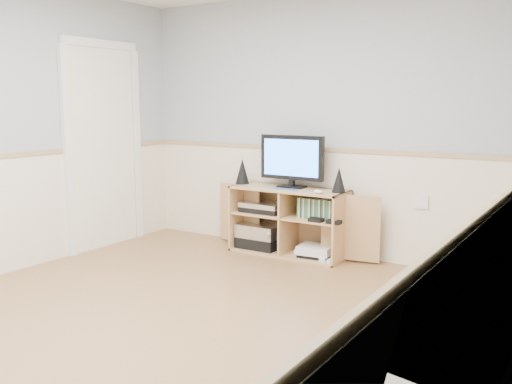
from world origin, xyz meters
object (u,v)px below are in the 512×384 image
Objects in this scene: monitor at (292,159)px; game_consoles at (315,251)px; keyboard at (282,190)px; media_cabinet at (291,220)px.

game_consoles is (0.29, -0.06, -0.86)m from monitor.
game_consoles is (0.29, 0.13, -0.59)m from keyboard.
monitor reaches higher than game_consoles.
keyboard is at bearing -156.47° from game_consoles.
monitor is (0.00, -0.00, 0.59)m from media_cabinet.
keyboard is (0.00, -0.19, -0.27)m from monitor.
monitor reaches higher than media_cabinet.
media_cabinet is 0.40m from game_consoles.
monitor is 1.46× the size of game_consoles.
monitor is at bearing 87.59° from keyboard.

